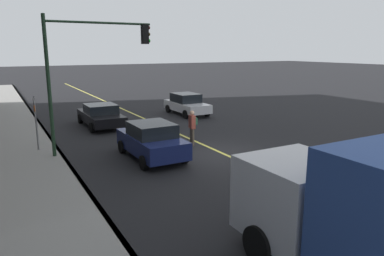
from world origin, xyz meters
TOP-DOWN VIEW (x-y plane):
  - ground at (0.00, 0.00)m, footprint 200.00×200.00m
  - sidewalk_slab at (0.00, 8.11)m, footprint 80.00×3.02m
  - curb_edge at (0.00, 6.68)m, footprint 80.00×0.16m
  - lane_stripe_center at (0.00, 0.00)m, footprint 80.00×0.16m
  - car_navy at (0.90, 3.16)m, footprint 4.18×2.04m
  - car_white at (9.91, -3.44)m, footprint 4.33×1.96m
  - car_black at (8.73, 3.31)m, footprint 4.72×2.12m
  - pedestrian_with_backpack at (1.90, 0.52)m, footprint 0.45×0.40m
  - traffic_light_mast at (2.82, 5.24)m, footprint 0.28×4.77m
  - street_sign_post at (4.28, 7.50)m, footprint 0.60×0.08m

SIDE VIEW (x-z plane):
  - ground at x=0.00m, z-range 0.00..0.00m
  - lane_stripe_center at x=0.00m, z-range 0.00..0.01m
  - sidewalk_slab at x=0.00m, z-range 0.00..0.15m
  - curb_edge at x=0.00m, z-range 0.00..0.15m
  - car_black at x=8.73m, z-range 0.01..1.42m
  - car_white at x=9.91m, z-range 0.01..1.56m
  - car_navy at x=0.90m, z-range 0.01..1.62m
  - pedestrian_with_backpack at x=1.90m, z-range 0.16..1.95m
  - street_sign_post at x=4.28m, z-range 0.24..2.92m
  - traffic_light_mast at x=2.82m, z-range 1.17..7.38m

